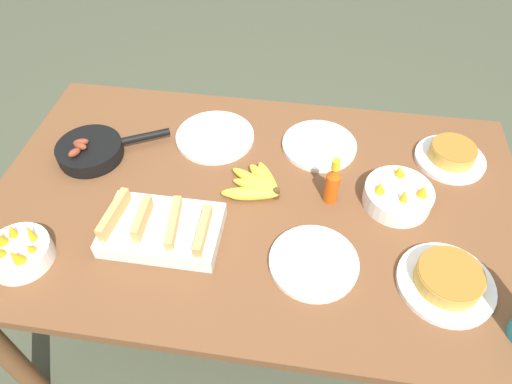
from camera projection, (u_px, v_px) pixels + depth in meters
ground_plane at (256, 311)px, 1.94m from camera, size 14.00×14.00×0.00m
dining_table at (256, 217)px, 1.46m from camera, size 1.64×0.99×0.73m
banana_bunch at (257, 186)px, 1.41m from camera, size 0.19×0.19×0.04m
melon_tray at (161, 229)px, 1.28m from camera, size 0.33×0.21×0.10m
skillet at (92, 150)px, 1.50m from camera, size 0.35×0.24×0.08m
frittata_plate_center at (451, 155)px, 1.49m from camera, size 0.23×0.23×0.06m
frittata_plate_side at (447, 280)px, 1.18m from camera, size 0.25×0.25×0.06m
empty_plate_near_front at (215, 137)px, 1.58m from camera, size 0.27×0.27×0.02m
empty_plate_far_left at (314, 262)px, 1.23m from camera, size 0.24×0.24×0.02m
empty_plate_far_right at (319, 145)px, 1.55m from camera, size 0.25×0.25×0.02m
fruit_bowl_mango at (19, 252)px, 1.22m from camera, size 0.17×0.17×0.11m
fruit_bowl_citrus at (398, 195)px, 1.36m from camera, size 0.20×0.20×0.10m
hot_sauce_bottle at (333, 183)px, 1.34m from camera, size 0.04×0.04×0.16m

